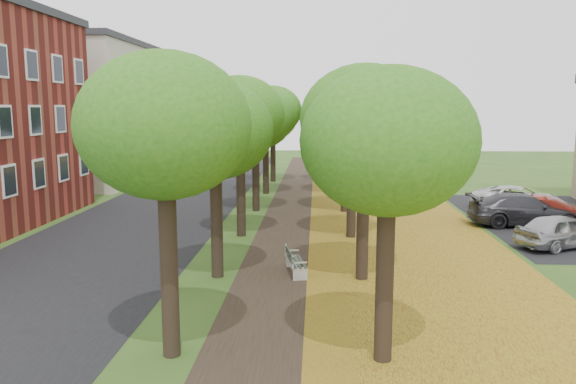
# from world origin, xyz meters

# --- Properties ---
(ground) EXTENTS (120.00, 120.00, 0.00)m
(ground) POSITION_xyz_m (0.00, 0.00, 0.00)
(ground) COLOR #2D4C19
(ground) RESTS_ON ground
(street_asphalt) EXTENTS (8.00, 70.00, 0.01)m
(street_asphalt) POSITION_xyz_m (-7.50, 15.00, 0.00)
(street_asphalt) COLOR black
(street_asphalt) RESTS_ON ground
(footpath) EXTENTS (3.20, 70.00, 0.01)m
(footpath) POSITION_xyz_m (0.00, 15.00, 0.00)
(footpath) COLOR black
(footpath) RESTS_ON ground
(leaf_verge) EXTENTS (7.50, 70.00, 0.01)m
(leaf_verge) POSITION_xyz_m (5.00, 15.00, 0.01)
(leaf_verge) COLOR #AB9A1F
(leaf_verge) RESTS_ON ground
(parking_lot) EXTENTS (9.00, 16.00, 0.01)m
(parking_lot) POSITION_xyz_m (13.50, 16.00, 0.00)
(parking_lot) COLOR black
(parking_lot) RESTS_ON ground
(tree_row_west) EXTENTS (4.06, 34.06, 6.93)m
(tree_row_west) POSITION_xyz_m (-2.20, 15.00, 5.17)
(tree_row_west) COLOR black
(tree_row_west) RESTS_ON ground
(tree_row_east) EXTENTS (4.06, 34.06, 6.93)m
(tree_row_east) POSITION_xyz_m (2.60, 15.00, 5.17)
(tree_row_east) COLOR black
(tree_row_east) RESTS_ON ground
(building_cream) EXTENTS (10.30, 20.30, 10.40)m
(building_cream) POSITION_xyz_m (-17.00, 33.00, 5.21)
(building_cream) COLOR beige
(building_cream) RESTS_ON ground
(bench) EXTENTS (0.82, 1.79, 0.82)m
(bench) POSITION_xyz_m (0.37, 6.46, 0.42)
(bench) COLOR #29332C
(bench) RESTS_ON ground
(car_silver) EXTENTS (4.32, 3.13, 1.37)m
(car_silver) POSITION_xyz_m (11.00, 10.59, 0.68)
(car_silver) COLOR #ACACB1
(car_silver) RESTS_ON ground
(car_red) EXTENTS (4.42, 2.57, 1.38)m
(car_red) POSITION_xyz_m (12.14, 14.97, 0.69)
(car_red) COLOR maroon
(car_red) RESTS_ON ground
(car_grey) EXTENTS (5.23, 2.16, 1.51)m
(car_grey) POSITION_xyz_m (11.00, 14.81, 0.76)
(car_grey) COLOR #2E2E33
(car_grey) RESTS_ON ground
(car_white) EXTENTS (5.34, 4.05, 1.35)m
(car_white) POSITION_xyz_m (12.05, 18.60, 0.67)
(car_white) COLOR silver
(car_white) RESTS_ON ground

